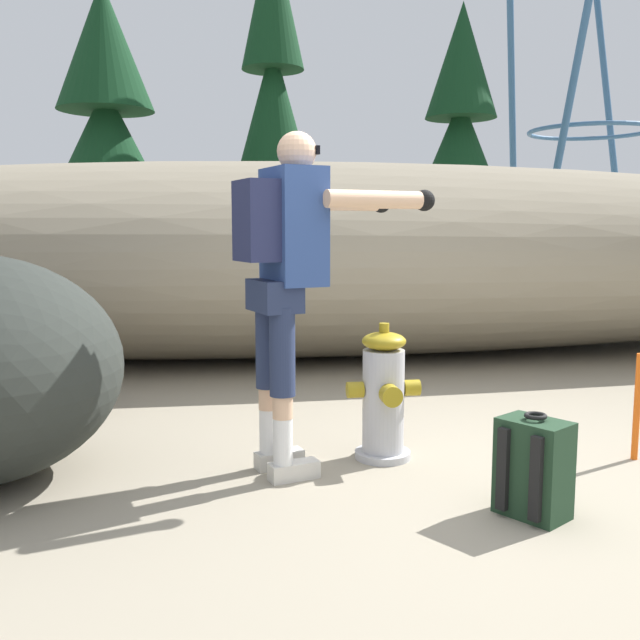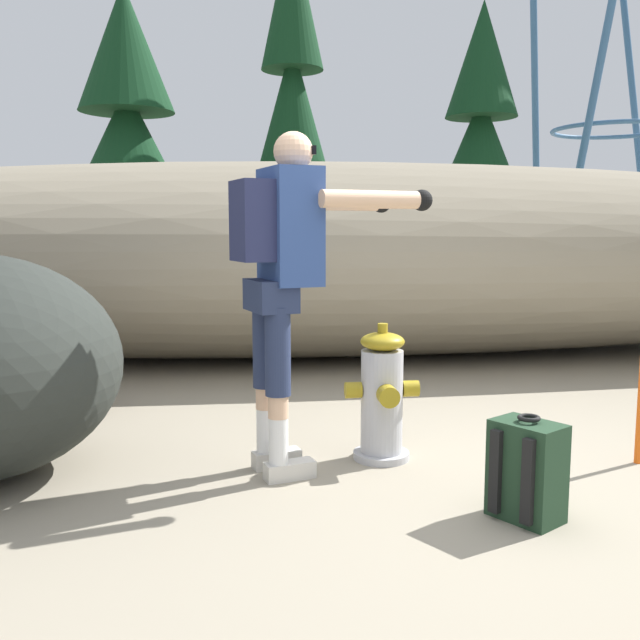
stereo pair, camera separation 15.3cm
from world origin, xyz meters
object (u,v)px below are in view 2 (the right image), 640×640
object	(u,v)px
fire_hydrant	(382,397)
boulder_small	(49,380)
utility_worker	(287,260)
spare_backpack	(528,471)
survey_stake	(640,410)

from	to	relation	value
fire_hydrant	boulder_small	world-z (taller)	fire_hydrant
fire_hydrant	utility_worker	size ratio (longest dim) A/B	0.43
utility_worker	boulder_small	bearing A→B (deg)	122.40
fire_hydrant	spare_backpack	xyz separation A→B (m)	(0.47, -0.88, -0.14)
spare_backpack	survey_stake	distance (m)	1.11
utility_worker	spare_backpack	xyz separation A→B (m)	(1.01, -0.72, -0.91)
survey_stake	fire_hydrant	bearing A→B (deg)	170.14
fire_hydrant	utility_worker	world-z (taller)	utility_worker
fire_hydrant	boulder_small	xyz separation A→B (m)	(-2.09, 1.21, -0.11)
utility_worker	spare_backpack	world-z (taller)	utility_worker
survey_stake	boulder_small	bearing A→B (deg)	157.29
boulder_small	survey_stake	xyz separation A→B (m)	(3.47, -1.45, 0.06)
fire_hydrant	survey_stake	xyz separation A→B (m)	(1.38, -0.24, -0.05)
fire_hydrant	spare_backpack	size ratio (longest dim) A/B	1.63
utility_worker	survey_stake	size ratio (longest dim) A/B	2.94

